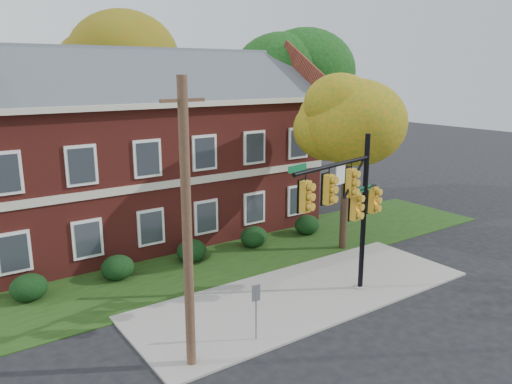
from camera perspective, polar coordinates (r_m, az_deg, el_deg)
ground at (r=19.51m, az=7.55°, el=-12.59°), size 120.00×120.00×0.00m
sidewalk at (r=20.16m, az=5.60°, el=-11.50°), size 14.00×5.00×0.08m
grass_strip at (r=23.87m, az=-2.26°, el=-7.40°), size 30.00×6.00×0.04m
apartment_building at (r=26.92m, az=-12.91°, el=5.61°), size 18.80×8.80×9.74m
hedge_far_left at (r=21.29m, az=-24.54°, el=-9.90°), size 1.40×1.26×1.05m
hedge_left at (r=22.06m, az=-15.53°, el=-8.31°), size 1.40×1.26×1.05m
hedge_center at (r=23.33m, az=-7.38°, el=-6.69°), size 1.40×1.26×1.05m
hedge_right at (r=25.03m, az=-0.24°, el=-5.15°), size 1.40×1.26×1.05m
hedge_far_right at (r=27.07m, az=5.87°, el=-3.76°), size 1.40×1.26×1.05m
tree_near_right at (r=24.02m, az=11.10°, el=8.81°), size 4.50×4.25×8.58m
tree_right_rear at (r=33.30m, az=4.95°, el=12.79°), size 6.30×5.95×10.62m
tree_far_rear at (r=34.49m, az=-16.23°, el=13.54°), size 6.84×6.46×11.52m
traffic_signal at (r=18.75m, az=10.60°, el=-1.01°), size 5.54×1.42×6.31m
utility_pole at (r=14.11m, az=-7.90°, el=-4.12°), size 1.33×0.30×8.50m
sign_post at (r=16.36m, az=0.00°, el=-12.60°), size 0.29×0.08×1.99m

